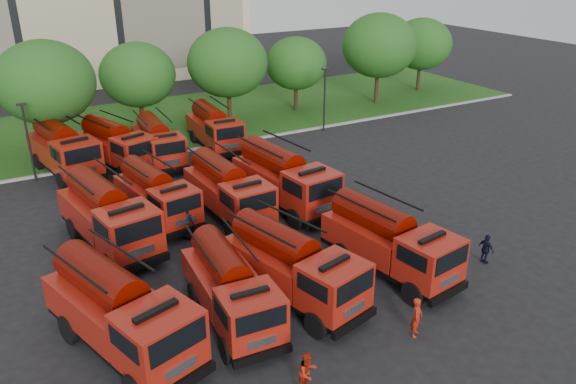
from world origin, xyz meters
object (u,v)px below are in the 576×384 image
object	(u,v)px
fire_truck_4	(108,215)
fire_truck_0	(120,311)
firefighter_3	(396,266)
fire_truck_10	(158,142)
fire_truck_9	(116,145)
firefighter_2	(484,263)
fire_truck_5	(156,194)
fire_truck_8	(63,149)
fire_truck_11	(214,128)
firefighter_0	(415,335)
fire_truck_7	(284,178)
fire_truck_6	(228,190)
fire_truck_2	(292,266)
fire_truck_1	(230,288)
firefighter_4	(188,238)
firefighter_5	(282,190)
fire_truck_3	(389,241)

from	to	relation	value
fire_truck_4	fire_truck_0	bearing A→B (deg)	-109.77
firefighter_3	fire_truck_10	bearing A→B (deg)	-77.79
fire_truck_9	firefighter_2	xyz separation A→B (m)	(12.08, -21.33, -1.59)
fire_truck_5	firefighter_2	size ratio (longest dim) A/B	4.56
firefighter_3	fire_truck_9	bearing A→B (deg)	-71.06
fire_truck_4	fire_truck_8	distance (m)	11.43
fire_truck_8	fire_truck_11	size ratio (longest dim) A/B	1.13
firefighter_0	firefighter_3	xyz separation A→B (m)	(2.65, 4.37, 0.00)
fire_truck_7	fire_truck_10	world-z (taller)	fire_truck_7
fire_truck_6	firefighter_2	world-z (taller)	fire_truck_6
fire_truck_2	fire_truck_5	bearing A→B (deg)	90.68
fire_truck_7	firefighter_3	size ratio (longest dim) A/B	4.86
fire_truck_8	fire_truck_9	bearing A→B (deg)	-19.53
fire_truck_11	firefighter_0	world-z (taller)	fire_truck_11
fire_truck_1	firefighter_4	xyz separation A→B (m)	(0.85, 7.44, -1.49)
fire_truck_2	firefighter_4	bearing A→B (deg)	91.41
fire_truck_7	fire_truck_9	bearing A→B (deg)	115.18
fire_truck_0	fire_truck_6	world-z (taller)	fire_truck_0
fire_truck_0	fire_truck_8	distance (m)	19.75
fire_truck_6	fire_truck_11	xyz separation A→B (m)	(3.83, 11.15, -0.05)
fire_truck_0	fire_truck_2	distance (m)	7.13
firefighter_4	firefighter_5	xyz separation A→B (m)	(7.25, 3.11, 0.00)
fire_truck_7	fire_truck_10	bearing A→B (deg)	104.76
fire_truck_7	fire_truck_8	xyz separation A→B (m)	(-10.14, 11.57, -0.02)
fire_truck_9	firefighter_5	bearing A→B (deg)	-65.65
firefighter_3	fire_truck_7	bearing A→B (deg)	-84.98
firefighter_5	fire_truck_7	bearing A→B (deg)	51.58
fire_truck_10	firefighter_0	world-z (taller)	fire_truck_10
firefighter_4	fire_truck_2	bearing A→B (deg)	165.28
fire_truck_5	firefighter_2	bearing A→B (deg)	-54.66
fire_truck_4	firefighter_4	bearing A→B (deg)	-26.82
fire_truck_4	fire_truck_10	xyz separation A→B (m)	(5.75, 10.36, -0.19)
fire_truck_11	firefighter_3	distance (m)	20.07
fire_truck_5	firefighter_4	xyz separation A→B (m)	(0.66, -2.90, -1.49)
fire_truck_10	fire_truck_11	bearing A→B (deg)	14.70
fire_truck_6	fire_truck_0	bearing A→B (deg)	-136.30
fire_truck_0	firefighter_3	world-z (taller)	fire_truck_0
fire_truck_2	fire_truck_7	world-z (taller)	fire_truck_7
fire_truck_9	firefighter_5	xyz separation A→B (m)	(7.87, -8.90, -1.59)
fire_truck_3	firefighter_5	world-z (taller)	fire_truck_3
fire_truck_3	fire_truck_9	xyz separation A→B (m)	(-7.55, 19.62, -0.01)
fire_truck_0	firefighter_4	bearing A→B (deg)	37.47
fire_truck_7	firefighter_4	distance (m)	6.57
fire_truck_2	fire_truck_9	size ratio (longest dim) A/B	1.00
fire_truck_7	fire_truck_11	world-z (taller)	fire_truck_7
fire_truck_9	firefighter_2	world-z (taller)	fire_truck_9
fire_truck_10	fire_truck_11	size ratio (longest dim) A/B	0.98
fire_truck_3	fire_truck_7	world-z (taller)	fire_truck_7
firefighter_5	fire_truck_3	bearing A→B (deg)	74.71
firefighter_2	fire_truck_6	bearing A→B (deg)	37.68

